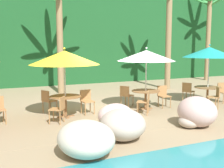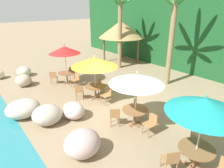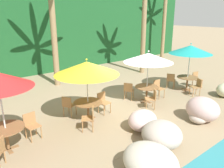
{
  "view_description": "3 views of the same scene",
  "coord_description": "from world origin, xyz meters",
  "px_view_note": "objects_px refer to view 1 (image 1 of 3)",
  "views": [
    {
      "loc": [
        -4.04,
        -9.48,
        2.5
      ],
      "look_at": [
        0.41,
        0.44,
        1.0
      ],
      "focal_mm": 45.37,
      "sensor_mm": 36.0,
      "label": 1
    },
    {
      "loc": [
        6.67,
        -5.37,
        4.79
      ],
      "look_at": [
        -0.46,
        0.32,
        1.13
      ],
      "focal_mm": 31.55,
      "sensor_mm": 36.0,
      "label": 2
    },
    {
      "loc": [
        -5.86,
        -6.79,
        4.0
      ],
      "look_at": [
        0.02,
        0.51,
        1.03
      ],
      "focal_mm": 36.1,
      "sensor_mm": 36.0,
      "label": 3
    }
  ],
  "objects_px": {
    "palm_tree_second": "(59,14)",
    "dining_table_white": "(146,94)",
    "chair_yellow_left": "(59,108)",
    "umbrella_white": "(146,56)",
    "chair_teal_left": "(215,96)",
    "chair_yellow_seaward": "(87,100)",
    "chair_teal_seaward": "(223,91)",
    "chair_white_seaward": "(163,95)",
    "umbrella_teal": "(209,52)",
    "dining_table_yellow": "(65,100)",
    "chair_yellow_inland": "(48,100)",
    "umbrella_yellow": "(64,58)",
    "palm_tree_fourth": "(209,22)",
    "dining_table_teal": "(208,90)",
    "chair_white_left": "(145,101)",
    "chair_teal_inland": "(188,91)",
    "palm_tree_third": "(169,16)",
    "chair_white_inland": "(126,95)"
  },
  "relations": [
    {
      "from": "palm_tree_second",
      "to": "dining_table_white",
      "type": "bearing_deg",
      "value": -67.41
    },
    {
      "from": "chair_yellow_left",
      "to": "umbrella_white",
      "type": "distance_m",
      "value": 3.96
    },
    {
      "from": "chair_teal_left",
      "to": "chair_yellow_seaward",
      "type": "bearing_deg",
      "value": 164.9
    },
    {
      "from": "chair_teal_seaward",
      "to": "chair_teal_left",
      "type": "xyz_separation_m",
      "value": [
        -1.2,
        -0.76,
        0.0
      ]
    },
    {
      "from": "chair_white_seaward",
      "to": "umbrella_teal",
      "type": "xyz_separation_m",
      "value": [
        2.04,
        -0.29,
        1.69
      ]
    },
    {
      "from": "dining_table_yellow",
      "to": "chair_yellow_left",
      "type": "bearing_deg",
      "value": -118.33
    },
    {
      "from": "chair_yellow_inland",
      "to": "chair_white_seaward",
      "type": "bearing_deg",
      "value": -10.08
    },
    {
      "from": "umbrella_teal",
      "to": "umbrella_yellow",
      "type": "bearing_deg",
      "value": 176.49
    },
    {
      "from": "dining_table_yellow",
      "to": "chair_yellow_left",
      "type": "distance_m",
      "value": 0.86
    },
    {
      "from": "chair_yellow_seaward",
      "to": "chair_yellow_inland",
      "type": "distance_m",
      "value": 1.42
    },
    {
      "from": "palm_tree_second",
      "to": "palm_tree_fourth",
      "type": "distance_m",
      "value": 11.03
    },
    {
      "from": "chair_yellow_inland",
      "to": "dining_table_teal",
      "type": "relative_size",
      "value": 0.79
    },
    {
      "from": "chair_yellow_inland",
      "to": "dining_table_teal",
      "type": "distance_m",
      "value": 6.63
    },
    {
      "from": "chair_teal_seaward",
      "to": "umbrella_white",
      "type": "bearing_deg",
      "value": 175.83
    },
    {
      "from": "chair_white_seaward",
      "to": "palm_tree_fourth",
      "type": "distance_m",
      "value": 10.79
    },
    {
      "from": "dining_table_white",
      "to": "umbrella_teal",
      "type": "bearing_deg",
      "value": -4.91
    },
    {
      "from": "umbrella_teal",
      "to": "chair_teal_seaward",
      "type": "xyz_separation_m",
      "value": [
        0.85,
        -0.02,
        -1.69
      ]
    },
    {
      "from": "umbrella_teal",
      "to": "dining_table_teal",
      "type": "xyz_separation_m",
      "value": [
        0.0,
        0.0,
        -1.59
      ]
    },
    {
      "from": "umbrella_yellow",
      "to": "palm_tree_second",
      "type": "height_order",
      "value": "palm_tree_second"
    },
    {
      "from": "dining_table_yellow",
      "to": "umbrella_teal",
      "type": "bearing_deg",
      "value": -3.51
    },
    {
      "from": "dining_table_yellow",
      "to": "umbrella_yellow",
      "type": "bearing_deg",
      "value": -3.58
    },
    {
      "from": "dining_table_white",
      "to": "chair_teal_seaward",
      "type": "distance_m",
      "value": 3.76
    },
    {
      "from": "chair_white_left",
      "to": "chair_teal_inland",
      "type": "relative_size",
      "value": 1.0
    },
    {
      "from": "chair_yellow_inland",
      "to": "umbrella_teal",
      "type": "relative_size",
      "value": 0.34
    },
    {
      "from": "chair_yellow_left",
      "to": "palm_tree_third",
      "type": "height_order",
      "value": "palm_tree_third"
    },
    {
      "from": "dining_table_teal",
      "to": "chair_teal_inland",
      "type": "height_order",
      "value": "chair_teal_inland"
    },
    {
      "from": "chair_white_seaward",
      "to": "chair_yellow_inland",
      "type": "bearing_deg",
      "value": 169.92
    },
    {
      "from": "chair_yellow_left",
      "to": "chair_teal_left",
      "type": "bearing_deg",
      "value": -3.76
    },
    {
      "from": "chair_yellow_inland",
      "to": "chair_teal_inland",
      "type": "xyz_separation_m",
      "value": [
        6.07,
        -0.37,
        0.0
      ]
    },
    {
      "from": "dining_table_yellow",
      "to": "chair_white_seaward",
      "type": "bearing_deg",
      "value": -1.23
    },
    {
      "from": "umbrella_teal",
      "to": "chair_teal_left",
      "type": "relative_size",
      "value": 2.92
    },
    {
      "from": "chair_white_seaward",
      "to": "chair_teal_inland",
      "type": "relative_size",
      "value": 1.0
    },
    {
      "from": "dining_table_yellow",
      "to": "palm_tree_fourth",
      "type": "height_order",
      "value": "palm_tree_fourth"
    },
    {
      "from": "chair_yellow_seaward",
      "to": "palm_tree_fourth",
      "type": "distance_m",
      "value": 13.21
    },
    {
      "from": "umbrella_teal",
      "to": "chair_teal_left",
      "type": "height_order",
      "value": "umbrella_teal"
    },
    {
      "from": "dining_table_white",
      "to": "chair_teal_inland",
      "type": "relative_size",
      "value": 1.26
    },
    {
      "from": "chair_teal_inland",
      "to": "chair_yellow_left",
      "type": "bearing_deg",
      "value": -169.66
    },
    {
      "from": "chair_white_left",
      "to": "umbrella_teal",
      "type": "relative_size",
      "value": 0.34
    },
    {
      "from": "palm_tree_third",
      "to": "chair_yellow_left",
      "type": "bearing_deg",
      "value": -148.28
    },
    {
      "from": "chair_white_left",
      "to": "palm_tree_third",
      "type": "bearing_deg",
      "value": 47.68
    },
    {
      "from": "chair_yellow_left",
      "to": "dining_table_white",
      "type": "bearing_deg",
      "value": 9.98
    },
    {
      "from": "chair_white_seaward",
      "to": "palm_tree_fourth",
      "type": "xyz_separation_m",
      "value": [
        8.0,
        6.29,
        3.56
      ]
    },
    {
      "from": "chair_white_left",
      "to": "palm_tree_third",
      "type": "height_order",
      "value": "palm_tree_third"
    },
    {
      "from": "chair_white_seaward",
      "to": "chair_teal_inland",
      "type": "bearing_deg",
      "value": 15.28
    },
    {
      "from": "dining_table_teal",
      "to": "palm_tree_third",
      "type": "relative_size",
      "value": 0.18
    },
    {
      "from": "chair_white_left",
      "to": "chair_teal_seaward",
      "type": "height_order",
      "value": "same"
    },
    {
      "from": "chair_white_seaward",
      "to": "palm_tree_third",
      "type": "bearing_deg",
      "value": 52.92
    },
    {
      "from": "chair_white_inland",
      "to": "palm_tree_third",
      "type": "bearing_deg",
      "value": 36.98
    },
    {
      "from": "dining_table_teal",
      "to": "chair_teal_seaward",
      "type": "xyz_separation_m",
      "value": [
        0.85,
        -0.02,
        -0.1
      ]
    },
    {
      "from": "chair_yellow_seaward",
      "to": "chair_yellow_left",
      "type": "xyz_separation_m",
      "value": [
        -1.24,
        -0.92,
        0.0
      ]
    }
  ]
}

